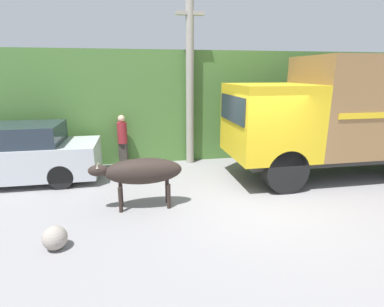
{
  "coord_description": "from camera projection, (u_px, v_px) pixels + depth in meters",
  "views": [
    {
      "loc": [
        -2.8,
        -6.28,
        3.02
      ],
      "look_at": [
        -1.46,
        0.79,
        1.07
      ],
      "focal_mm": 28.0,
      "sensor_mm": 36.0,
      "label": 1
    }
  ],
  "objects": [
    {
      "name": "utility_pole",
      "position": [
        190.0,
        79.0,
        9.67
      ],
      "size": [
        0.9,
        0.26,
        5.42
      ],
      "color": "#9E998E",
      "rests_on": "ground_plane"
    },
    {
      "name": "pedestrian_on_hill",
      "position": [
        123.0,
        138.0,
        9.73
      ],
      "size": [
        0.39,
        0.39,
        1.71
      ],
      "rotation": [
        0.0,
        0.0,
        2.85
      ],
      "color": "#38332D",
      "rests_on": "ground_plane"
    },
    {
      "name": "parked_suv",
      "position": [
        10.0,
        155.0,
        8.31
      ],
      "size": [
        4.75,
        1.76,
        1.65
      ],
      "rotation": [
        0.0,
        0.0,
        0.02
      ],
      "color": "silver",
      "rests_on": "ground_plane"
    },
    {
      "name": "hillside_embankment",
      "position": [
        200.0,
        100.0,
        12.92
      ],
      "size": [
        32.0,
        5.43,
        3.73
      ],
      "color": "#4C7A38",
      "rests_on": "ground_plane"
    },
    {
      "name": "cargo_truck",
      "position": [
        355.0,
        112.0,
        8.66
      ],
      "size": [
        7.06,
        2.29,
        3.46
      ],
      "rotation": [
        0.0,
        0.0,
        0.04
      ],
      "color": "#2D2D2D",
      "rests_on": "ground_plane"
    },
    {
      "name": "brown_cow",
      "position": [
        142.0,
        172.0,
        6.72
      ],
      "size": [
        2.06,
        0.59,
        1.17
      ],
      "rotation": [
        0.0,
        0.0,
        0.18
      ],
      "color": "#2D231E",
      "rests_on": "ground_plane"
    },
    {
      "name": "roadside_rock",
      "position": [
        55.0,
        238.0,
        5.25
      ],
      "size": [
        0.43,
        0.43,
        0.43
      ],
      "color": "gray",
      "rests_on": "ground_plane"
    },
    {
      "name": "ground_plane",
      "position": [
        257.0,
        201.0,
        7.25
      ],
      "size": [
        60.0,
        60.0,
        0.0
      ],
      "primitive_type": "plane",
      "color": "gray"
    }
  ]
}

